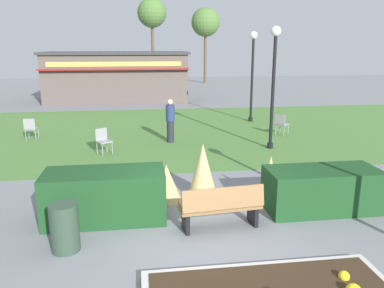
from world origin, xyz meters
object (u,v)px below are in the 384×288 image
(lamppost_mid, at_px, (274,74))
(tree_right_bg, at_px, (205,23))
(tree_left_bg, at_px, (152,14))
(cafe_chair_center, at_px, (31,127))
(trash_bin, at_px, (65,228))
(cafe_chair_east, at_px, (103,139))
(parked_car_west_slot, at_px, (116,81))
(cafe_chair_west, at_px, (281,123))
(food_kiosk, at_px, (117,76))
(person_strolling, at_px, (170,121))
(park_bench, at_px, (221,207))
(lamppost_far, at_px, (253,66))

(lamppost_mid, bearing_deg, tree_right_bg, 85.63)
(tree_left_bg, bearing_deg, cafe_chair_center, -103.88)
(trash_bin, bearing_deg, cafe_chair_east, 88.90)
(trash_bin, distance_m, parked_car_west_slot, 28.50)
(cafe_chair_west, bearing_deg, trash_bin, -130.54)
(food_kiosk, height_order, person_strolling, food_kiosk)
(park_bench, relative_size, tree_left_bg, 0.21)
(food_kiosk, height_order, tree_right_bg, tree_right_bg)
(lamppost_mid, height_order, cafe_chair_west, lamppost_mid)
(park_bench, xyz_separation_m, cafe_chair_east, (-2.89, 6.18, 0.05))
(trash_bin, bearing_deg, parked_car_west_slot, 91.19)
(lamppost_mid, bearing_deg, cafe_chair_east, 179.16)
(food_kiosk, height_order, cafe_chair_west, food_kiosk)
(person_strolling, distance_m, tree_left_bg, 25.32)
(food_kiosk, bearing_deg, park_bench, -81.40)
(parked_car_west_slot, bearing_deg, lamppost_far, -65.84)
(cafe_chair_east, xyz_separation_m, parked_car_west_slot, (-0.72, 21.85, 0.12))
(lamppost_mid, height_order, tree_right_bg, tree_right_bg)
(park_bench, xyz_separation_m, food_kiosk, (-3.03, 20.03, 1.17))
(lamppost_far, bearing_deg, cafe_chair_west, -82.97)
(cafe_chair_center, bearing_deg, parked_car_west_slot, 83.22)
(park_bench, xyz_separation_m, lamppost_far, (3.91, 11.28, 2.24))
(tree_right_bg, bearing_deg, lamppost_mid, -94.37)
(lamppost_far, distance_m, tree_right_bg, 20.98)
(park_bench, relative_size, trash_bin, 1.92)
(cafe_chair_west, xyz_separation_m, tree_left_bg, (-4.40, 24.07, 6.15))
(person_strolling, bearing_deg, lamppost_far, 168.99)
(food_kiosk, xyz_separation_m, tree_right_bg, (8.15, 11.95, 4.22))
(food_kiosk, xyz_separation_m, cafe_chair_west, (7.33, -11.94, -1.12))
(lamppost_mid, relative_size, lamppost_far, 1.00)
(cafe_chair_west, relative_size, cafe_chair_east, 1.00)
(cafe_chair_east, bearing_deg, tree_right_bg, 72.75)
(person_strolling, relative_size, tree_right_bg, 0.23)
(cafe_chair_center, distance_m, person_strolling, 5.62)
(park_bench, height_order, parked_car_west_slot, parked_car_west_slot)
(cafe_chair_west, distance_m, person_strolling, 4.77)
(lamppost_mid, distance_m, parked_car_west_slot, 23.05)
(lamppost_far, relative_size, trash_bin, 4.79)
(park_bench, bearing_deg, cafe_chair_west, 62.02)
(person_strolling, relative_size, parked_car_west_slot, 0.39)
(park_bench, height_order, food_kiosk, food_kiosk)
(cafe_chair_west, height_order, tree_left_bg, tree_left_bg)
(park_bench, relative_size, tree_right_bg, 0.24)
(lamppost_mid, distance_m, lamppost_far, 5.24)
(cafe_chair_east, bearing_deg, cafe_chair_center, 141.26)
(cafe_chair_center, bearing_deg, tree_right_bg, 64.71)
(cafe_chair_center, bearing_deg, tree_left_bg, 76.12)
(lamppost_mid, bearing_deg, person_strolling, 158.26)
(lamppost_far, distance_m, person_strolling, 6.03)
(park_bench, xyz_separation_m, parked_car_west_slot, (-3.61, 28.03, 0.16))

